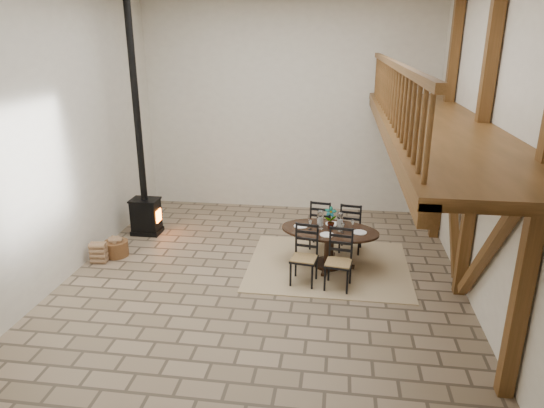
# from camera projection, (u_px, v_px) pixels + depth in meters

# --- Properties ---
(ground) EXTENTS (8.00, 8.00, 0.00)m
(ground) POSITION_uv_depth(u_px,v_px,m) (263.00, 279.00, 8.71)
(ground) COLOR #8E785F
(ground) RESTS_ON ground
(room_shell) EXTENTS (7.02, 8.02, 5.01)m
(room_shell) POSITION_uv_depth(u_px,v_px,m) (336.00, 112.00, 7.57)
(room_shell) COLOR white
(room_shell) RESTS_ON ground
(rug) EXTENTS (3.00, 2.50, 0.02)m
(rug) POSITION_uv_depth(u_px,v_px,m) (328.00, 265.00, 9.21)
(rug) COLOR tan
(rug) RESTS_ON ground
(dining_table) EXTENTS (1.96, 2.15, 1.17)m
(dining_table) POSITION_uv_depth(u_px,v_px,m) (329.00, 245.00, 9.08)
(dining_table) COLOR black
(dining_table) RESTS_ON ground
(wood_stove) EXTENTS (0.62, 0.48, 5.00)m
(wood_stove) POSITION_uv_depth(u_px,v_px,m) (143.00, 184.00, 10.40)
(wood_stove) COLOR black
(wood_stove) RESTS_ON ground
(log_basket) EXTENTS (0.47, 0.47, 0.39)m
(log_basket) POSITION_uv_depth(u_px,v_px,m) (116.00, 248.00, 9.61)
(log_basket) COLOR brown
(log_basket) RESTS_ON ground
(log_stack) EXTENTS (0.32, 0.24, 0.41)m
(log_stack) POSITION_uv_depth(u_px,v_px,m) (99.00, 253.00, 9.29)
(log_stack) COLOR tan
(log_stack) RESTS_ON ground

